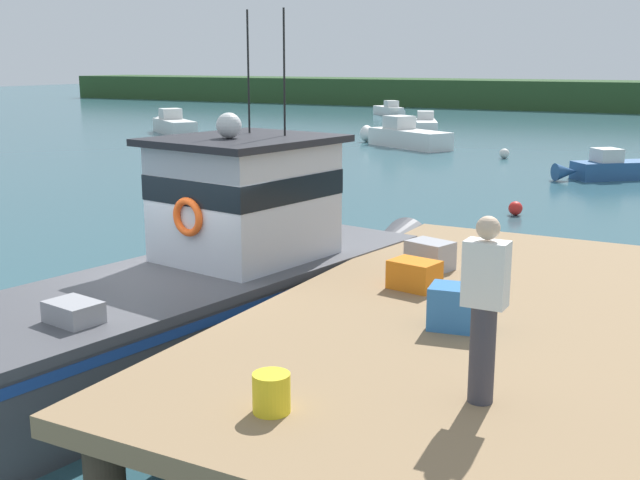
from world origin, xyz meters
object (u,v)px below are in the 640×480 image
object	(u,v)px
mooring_buoy_spare_mooring	(283,155)
moored_boat_far_right	(173,125)
crate_stack_mid_dock	(430,255)
bait_bucket	(271,393)
crate_single_far	(414,275)
moored_boat_off_the_point	(404,136)
mooring_buoy_outer	(515,208)
deckhand_by_the_boat	(484,306)
moored_boat_mid_harbor	(425,124)
main_fishing_boat	(216,280)
mooring_buoy_channel_marker	(504,153)
moored_boat_outer_mooring	(390,110)
crate_stack_near_edge	(458,307)
moored_boat_far_left	(613,168)

from	to	relation	value
mooring_buoy_spare_mooring	moored_boat_far_right	bearing A→B (deg)	148.13
crate_stack_mid_dock	bait_bucket	bearing A→B (deg)	-84.25
crate_single_far	bait_bucket	size ratio (longest dim) A/B	1.76
moored_boat_off_the_point	mooring_buoy_outer	xyz separation A→B (m)	(9.34, -14.70, -0.32)
deckhand_by_the_boat	moored_boat_mid_harbor	world-z (taller)	deckhand_by_the_boat
main_fishing_boat	mooring_buoy_channel_marker	bearing A→B (deg)	96.13
moored_boat_far_right	moored_boat_outer_mooring	size ratio (longest dim) A/B	1.35
bait_bucket	moored_boat_far_right	xyz separation A→B (m)	(-25.83, 30.87, -0.89)
main_fishing_boat	deckhand_by_the_boat	distance (m)	5.51
crate_single_far	moored_boat_off_the_point	world-z (taller)	crate_single_far
crate_stack_near_edge	moored_boat_far_right	distance (m)	38.63
mooring_buoy_outer	moored_boat_far_right	bearing A→B (deg)	147.54
crate_stack_near_edge	mooring_buoy_channel_marker	size ratio (longest dim) A/B	1.43
moored_boat_mid_harbor	crate_stack_mid_dock	bearing A→B (deg)	-68.91
moored_boat_far_left	moored_boat_off_the_point	bearing A→B (deg)	148.78
moored_boat_far_left	mooring_buoy_spare_mooring	size ratio (longest dim) A/B	11.45
crate_stack_mid_dock	deckhand_by_the_boat	size ratio (longest dim) A/B	0.37
moored_boat_far_right	moored_boat_mid_harbor	bearing A→B (deg)	33.59
moored_boat_off_the_point	moored_boat_far_left	xyz separation A→B (m)	(10.58, -6.41, -0.13)
main_fishing_boat	moored_boat_far_left	world-z (taller)	main_fishing_boat
bait_bucket	mooring_buoy_channel_marker	xyz separation A→B (m)	(-5.86, 28.16, -1.16)
bait_bucket	mooring_buoy_outer	size ratio (longest dim) A/B	0.91
crate_stack_near_edge	moored_boat_far_left	size ratio (longest dim) A/B	0.16
main_fishing_boat	moored_boat_outer_mooring	bearing A→B (deg)	110.70
bait_bucket	moored_boat_off_the_point	world-z (taller)	bait_bucket
moored_boat_far_right	crate_stack_near_edge	bearing A→B (deg)	-46.67
crate_stack_mid_dock	mooring_buoy_outer	size ratio (longest dim) A/B	1.60
crate_stack_mid_dock	mooring_buoy_channel_marker	xyz separation A→B (m)	(-5.35, 23.12, -1.19)
bait_bucket	moored_boat_far_right	distance (m)	40.26
mooring_buoy_spare_mooring	crate_stack_near_edge	bearing A→B (deg)	-54.66
bait_bucket	moored_boat_mid_harbor	xyz separation A→B (m)	(-13.60, 38.99, -0.97)
crate_stack_mid_dock	moored_boat_off_the_point	distance (m)	27.68
moored_boat_mid_harbor	mooring_buoy_channel_marker	xyz separation A→B (m)	(7.74, -10.83, -0.19)
moored_boat_off_the_point	moored_boat_far_right	xyz separation A→B (m)	(-14.41, 0.41, -0.02)
crate_single_far	mooring_buoy_outer	size ratio (longest dim) A/B	1.60
deckhand_by_the_boat	mooring_buoy_outer	world-z (taller)	deckhand_by_the_boat
moored_boat_far_right	moored_boat_outer_mooring	world-z (taller)	moored_boat_far_right
bait_bucket	mooring_buoy_channel_marker	size ratio (longest dim) A/B	0.81
deckhand_by_the_boat	mooring_buoy_channel_marker	size ratio (longest dim) A/B	3.87
moored_boat_off_the_point	deckhand_by_the_boat	bearing A→B (deg)	-66.34
moored_boat_mid_harbor	mooring_buoy_spare_mooring	size ratio (longest dim) A/B	13.95
main_fishing_boat	moored_boat_off_the_point	distance (m)	27.99
mooring_buoy_spare_mooring	deckhand_by_the_boat	bearing A→B (deg)	-55.39
moored_boat_mid_harbor	moored_boat_far_right	world-z (taller)	moored_boat_far_right
bait_bucket	deckhand_by_the_boat	size ratio (longest dim) A/B	0.21
moored_boat_far_right	crate_stack_mid_dock	bearing A→B (deg)	-45.57
main_fishing_boat	moored_boat_outer_mooring	distance (m)	50.38
crate_stack_mid_dock	crate_stack_near_edge	bearing A→B (deg)	-62.57
mooring_buoy_spare_mooring	moored_boat_outer_mooring	bearing A→B (deg)	104.34
crate_stack_near_edge	moored_boat_far_right	xyz separation A→B (m)	(-26.50, 28.09, -0.96)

